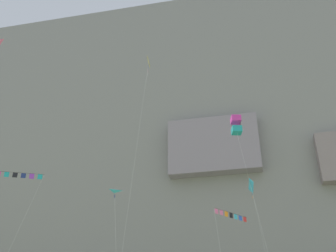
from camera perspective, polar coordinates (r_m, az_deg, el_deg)
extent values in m
cube|color=gray|center=(75.83, 7.34, -6.46)|extent=(180.00, 25.48, 62.28)
cube|color=gray|center=(63.53, 6.26, -2.97)|extent=(13.47, 3.41, 8.93)
cube|color=yellow|center=(47.07, -2.68, 8.76)|extent=(0.29, 1.46, 1.42)
cylinder|color=black|center=(47.07, -2.68, 8.76)|extent=(0.36, 0.14, 1.15)
cube|color=navy|center=(46.73, -2.67, 8.24)|extent=(0.06, 0.17, 0.09)
cube|color=blue|center=(46.55, -2.70, 7.95)|extent=(0.04, 0.17, 0.09)
cube|color=pink|center=(46.38, -2.74, 7.65)|extent=(0.04, 0.17, 0.09)
cube|color=pink|center=(46.20, -2.75, 7.35)|extent=(0.03, 0.17, 0.09)
cube|color=white|center=(46.02, -2.77, 7.05)|extent=(0.11, 0.15, 0.09)
cylinder|color=silver|center=(38.49, -5.12, -8.74)|extent=(1.93, 2.73, 30.74)
cube|color=#38B2D1|center=(48.40, 11.24, -7.97)|extent=(0.65, 1.65, 1.69)
cylinder|color=black|center=(48.40, 11.24, -7.97)|extent=(0.44, 0.35, 1.35)
cube|color=#38B2D1|center=(48.18, 11.29, -8.69)|extent=(0.09, 0.20, 0.10)
cube|color=navy|center=(48.05, 11.40, -9.08)|extent=(0.10, 0.20, 0.10)
cube|color=orange|center=(47.93, 11.44, -9.49)|extent=(0.11, 0.19, 0.10)
cube|color=#CC3399|center=(43.14, 9.21, 0.85)|extent=(1.16, 1.16, 0.67)
cube|color=teal|center=(42.55, 9.33, -0.58)|extent=(1.16, 1.16, 0.67)
cylinder|color=black|center=(42.83, 9.84, 0.20)|extent=(0.03, 0.03, 1.80)
cylinder|color=black|center=(42.85, 8.70, 0.08)|extent=(0.03, 0.03, 1.80)
cylinder|color=silver|center=(37.46, 12.98, -14.76)|extent=(3.01, 2.21, 21.77)
pyramid|color=#38B2D1|center=(40.19, -7.38, -9.48)|extent=(1.16, 1.05, 0.15)
cube|color=navy|center=(39.87, -7.28, -9.46)|extent=(0.17, 0.24, 0.29)
cylinder|color=black|center=(36.70, 8.56, -11.59)|extent=(2.55, 3.29, 0.02)
cube|color=pink|center=(35.37, 6.62, -11.45)|extent=(0.28, 0.34, 0.43)
cube|color=pink|center=(35.79, 7.29, -11.62)|extent=(0.26, 0.32, 0.43)
cube|color=orange|center=(36.21, 7.94, -11.78)|extent=(0.27, 0.33, 0.43)
cube|color=black|center=(36.63, 8.58, -11.94)|extent=(0.27, 0.33, 0.43)
cube|color=#38B2D1|center=(37.06, 9.21, -12.10)|extent=(0.26, 0.32, 0.43)
cube|color=blue|center=(37.50, 9.82, -12.25)|extent=(0.28, 0.34, 0.43)
cube|color=red|center=(37.94, 10.42, -12.39)|extent=(0.27, 0.33, 0.43)
cylinder|color=black|center=(50.21, -19.53, -6.01)|extent=(5.00, 2.14, 0.03)
cube|color=teal|center=(49.78, -17.02, -6.62)|extent=(0.49, 0.24, 0.58)
cube|color=purple|center=(49.89, -18.05, -6.51)|extent=(0.51, 0.28, 0.58)
cube|color=navy|center=(50.02, -19.08, -6.40)|extent=(0.51, 0.28, 0.58)
cube|color=black|center=(50.17, -20.10, -6.28)|extent=(0.51, 0.27, 0.58)
cube|color=teal|center=(50.33, -21.11, -6.17)|extent=(0.50, 0.25, 0.58)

